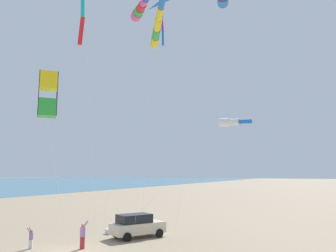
# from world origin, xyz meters

# --- Properties ---
(ground_plane) EXTENTS (600.00, 600.00, 0.00)m
(ground_plane) POSITION_xyz_m (0.00, 0.00, 0.00)
(ground_plane) COLOR gray
(parked_car) EXTENTS (3.70, 4.66, 1.85)m
(parked_car) POSITION_xyz_m (-1.29, -6.14, 0.95)
(parked_car) COLOR beige
(parked_car) RESTS_ON ground_plane
(cooler_box) EXTENTS (0.62, 0.42, 0.42)m
(cooler_box) POSITION_xyz_m (1.65, -6.47, 0.21)
(cooler_box) COLOR white
(cooler_box) RESTS_ON ground_plane
(person_child_green_jacket) EXTENTS (0.67, 0.66, 1.88)m
(person_child_green_jacket) POSITION_xyz_m (-0.02, -1.09, 1.02)
(person_child_green_jacket) COLOR #B72833
(person_child_green_jacket) RESTS_ON ground_plane
(person_child_grey_jacket) EXTENTS (0.49, 0.43, 1.40)m
(person_child_grey_jacket) POSITION_xyz_m (3.20, 0.42, 0.76)
(person_child_grey_jacket) COLOR silver
(person_child_grey_jacket) RESTS_ON ground_plane
(kite_windsock_rainbow_low_near) EXTENTS (12.52, 2.46, 9.64)m
(kite_windsock_rainbow_low_near) POSITION_xyz_m (-8.61, -8.28, 9.16)
(kite_windsock_rainbow_low_near) COLOR white
(kite_windsock_rainbow_low_near) RESTS_ON ground_plane
(kite_windsock_orange_high_right) EXTENTS (9.31, 7.76, 18.37)m
(kite_windsock_orange_high_right) POSITION_xyz_m (-2.91, -3.47, 17.79)
(kite_windsock_orange_high_right) COLOR #EF4C93
(kite_windsock_orange_high_right) RESTS_ON ground_plane
(kite_delta_white_trailing) EXTENTS (6.50, 7.38, 17.02)m
(kite_delta_white_trailing) POSITION_xyz_m (-6.10, -0.97, 16.38)
(kite_delta_white_trailing) COLOR blue
(kite_delta_white_trailing) RESTS_ON ground_plane
(kite_box_long_streamer_right) EXTENTS (8.01, 10.25, 8.77)m
(kite_box_long_streamer_right) POSITION_xyz_m (-6.53, 8.91, 7.95)
(kite_box_long_streamer_right) COLOR yellow
(kite_box_long_streamer_right) RESTS_ON ground_plane
(kite_windsock_green_low_center) EXTENTS (8.90, 12.52, 12.01)m
(kite_windsock_green_low_center) POSITION_xyz_m (-8.98, 5.07, 11.61)
(kite_windsock_green_low_center) COLOR yellow
(kite_windsock_green_low_center) RESTS_ON ground_plane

